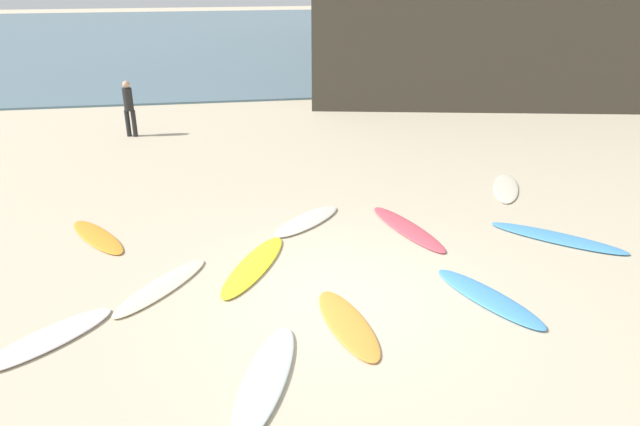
% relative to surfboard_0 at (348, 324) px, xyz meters
% --- Properties ---
extents(ground_plane, '(120.00, 120.00, 0.00)m').
position_rel_surfboard_0_xyz_m(ground_plane, '(0.06, 0.82, -0.03)').
color(ground_plane, beige).
extents(ocean_water, '(120.00, 40.00, 0.08)m').
position_rel_surfboard_0_xyz_m(ocean_water, '(0.06, 35.11, 0.01)').
color(ocean_water, slate).
rests_on(ocean_water, ground_plane).
extents(surfboard_0, '(0.92, 2.05, 0.06)m').
position_rel_surfboard_0_xyz_m(surfboard_0, '(0.00, 0.00, 0.00)').
color(surfboard_0, orange).
rests_on(surfboard_0, ground_plane).
extents(surfboard_1, '(2.29, 2.12, 0.07)m').
position_rel_surfboard_0_xyz_m(surfboard_1, '(4.61, 2.24, 0.00)').
color(surfboard_1, '#4C99D7').
rests_on(surfboard_1, ground_plane).
extents(surfboard_2, '(1.38, 2.07, 0.06)m').
position_rel_surfboard_0_xyz_m(surfboard_2, '(4.82, 4.96, 0.00)').
color(surfboard_2, '#EEE5CB').
rests_on(surfboard_2, ground_plane).
extents(surfboard_3, '(1.70, 2.02, 0.07)m').
position_rel_surfboard_0_xyz_m(surfboard_3, '(-2.84, 1.55, 0.00)').
color(surfboard_3, '#F0E5C1').
rests_on(surfboard_3, ground_plane).
extents(surfboard_4, '(1.57, 2.41, 0.07)m').
position_rel_surfboard_0_xyz_m(surfboard_4, '(-1.28, 2.04, 0.00)').
color(surfboard_4, yellow).
rests_on(surfboard_4, ground_plane).
extents(surfboard_5, '(1.29, 2.38, 0.09)m').
position_rel_surfboard_0_xyz_m(surfboard_5, '(-1.31, -1.07, 0.01)').
color(surfboard_5, white).
rests_on(surfboard_5, ground_plane).
extents(surfboard_6, '(1.90, 1.79, 0.08)m').
position_rel_surfboard_0_xyz_m(surfboard_6, '(-4.32, 0.30, 0.01)').
color(surfboard_6, white).
rests_on(surfboard_6, ground_plane).
extents(surfboard_7, '(1.21, 2.47, 0.07)m').
position_rel_surfboard_0_xyz_m(surfboard_7, '(1.86, 3.12, 0.00)').
color(surfboard_7, '#D74E5E').
rests_on(surfboard_7, ground_plane).
extents(surfboard_8, '(1.51, 1.96, 0.06)m').
position_rel_surfboard_0_xyz_m(surfboard_8, '(-4.24, 3.71, 0.00)').
color(surfboard_8, orange).
rests_on(surfboard_8, ground_plane).
extents(surfboard_9, '(1.41, 2.22, 0.08)m').
position_rel_surfboard_0_xyz_m(surfboard_9, '(2.37, 0.36, 0.01)').
color(surfboard_9, '#4A99E2').
rests_on(surfboard_9, ground_plane).
extents(surfboard_10, '(1.81, 1.77, 0.08)m').
position_rel_surfboard_0_xyz_m(surfboard_10, '(-0.09, 3.80, 0.01)').
color(surfboard_10, silver).
rests_on(surfboard_10, ground_plane).
extents(beachgoer_near, '(0.35, 0.35, 1.69)m').
position_rel_surfboard_0_xyz_m(beachgoer_near, '(-4.48, 11.00, 0.91)').
color(beachgoer_near, black).
rests_on(beachgoer_near, ground_plane).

